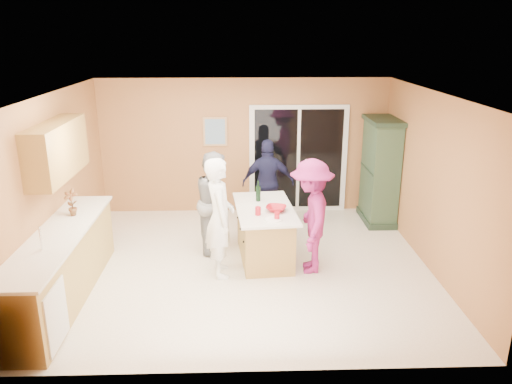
{
  "coord_description": "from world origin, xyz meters",
  "views": [
    {
      "loc": [
        -0.08,
        -6.92,
        3.42
      ],
      "look_at": [
        0.15,
        0.1,
        1.15
      ],
      "focal_mm": 35.0,
      "sensor_mm": 36.0,
      "label": 1
    }
  ],
  "objects_px": {
    "kitchen_island": "(264,234)",
    "woman_white": "(220,218)",
    "woman_navy": "(268,183)",
    "woman_grey": "(216,202)",
    "woman_magenta": "(311,216)",
    "green_hutch": "(380,172)"
  },
  "relations": [
    {
      "from": "green_hutch",
      "to": "woman_grey",
      "type": "height_order",
      "value": "green_hutch"
    },
    {
      "from": "woman_grey",
      "to": "woman_navy",
      "type": "height_order",
      "value": "woman_grey"
    },
    {
      "from": "woman_grey",
      "to": "woman_navy",
      "type": "relative_size",
      "value": 1.02
    },
    {
      "from": "kitchen_island",
      "to": "woman_navy",
      "type": "distance_m",
      "value": 1.47
    },
    {
      "from": "green_hutch",
      "to": "woman_white",
      "type": "relative_size",
      "value": 1.1
    },
    {
      "from": "woman_white",
      "to": "kitchen_island",
      "type": "bearing_deg",
      "value": -60.65
    },
    {
      "from": "woman_white",
      "to": "woman_navy",
      "type": "xyz_separation_m",
      "value": [
        0.81,
        1.94,
        -0.08
      ]
    },
    {
      "from": "woman_white",
      "to": "woman_navy",
      "type": "bearing_deg",
      "value": -31.54
    },
    {
      "from": "green_hutch",
      "to": "woman_grey",
      "type": "bearing_deg",
      "value": -158.08
    },
    {
      "from": "kitchen_island",
      "to": "woman_navy",
      "type": "bearing_deg",
      "value": 79.54
    },
    {
      "from": "green_hutch",
      "to": "woman_magenta",
      "type": "distance_m",
      "value": 2.52
    },
    {
      "from": "kitchen_island",
      "to": "woman_white",
      "type": "xyz_separation_m",
      "value": [
        -0.67,
        -0.53,
        0.49
      ]
    },
    {
      "from": "kitchen_island",
      "to": "green_hutch",
      "type": "bearing_deg",
      "value": 30.11
    },
    {
      "from": "woman_white",
      "to": "woman_grey",
      "type": "xyz_separation_m",
      "value": [
        -0.1,
        0.88,
        -0.06
      ]
    },
    {
      "from": "woman_white",
      "to": "woman_grey",
      "type": "relative_size",
      "value": 1.07
    },
    {
      "from": "green_hutch",
      "to": "woman_magenta",
      "type": "bearing_deg",
      "value": -127.86
    },
    {
      "from": "kitchen_island",
      "to": "woman_navy",
      "type": "xyz_separation_m",
      "value": [
        0.14,
        1.41,
        0.41
      ]
    },
    {
      "from": "woman_magenta",
      "to": "kitchen_island",
      "type": "bearing_deg",
      "value": -119.77
    },
    {
      "from": "woman_magenta",
      "to": "woman_navy",
      "type": "bearing_deg",
      "value": -159.89
    },
    {
      "from": "woman_navy",
      "to": "kitchen_island",
      "type": "bearing_deg",
      "value": 85.81
    },
    {
      "from": "woman_grey",
      "to": "woman_magenta",
      "type": "height_order",
      "value": "woman_magenta"
    },
    {
      "from": "woman_white",
      "to": "woman_magenta",
      "type": "relative_size",
      "value": 1.04
    }
  ]
}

